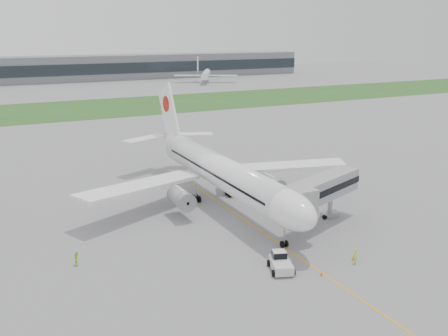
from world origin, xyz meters
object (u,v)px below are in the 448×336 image
jet_bridge (320,190)px  ground_crew_near (355,256)px  pushback_tug (281,262)px  airliner (219,170)px

jet_bridge → ground_crew_near: bearing=-127.3°
ground_crew_near → pushback_tug: bearing=-51.9°
airliner → jet_bridge: airliner is taller
airliner → jet_bridge: bearing=-61.4°
pushback_tug → ground_crew_near: size_ratio=2.32×
airliner → ground_crew_near: size_ratio=27.74×
pushback_tug → ground_crew_near: bearing=2.7°
airliner → ground_crew_near: 28.63m
jet_bridge → ground_crew_near: 13.25m
pushback_tug → jet_bridge: bearing=55.7°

